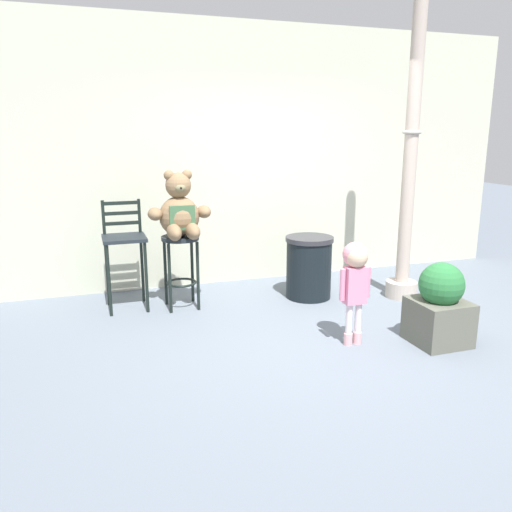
# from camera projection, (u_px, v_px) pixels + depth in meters

# --- Properties ---
(ground_plane) EXTENTS (24.00, 24.00, 0.00)m
(ground_plane) POSITION_uv_depth(u_px,v_px,m) (325.00, 339.00, 4.55)
(ground_plane) COLOR slate
(building_wall) EXTENTS (6.83, 0.30, 3.02)m
(building_wall) POSITION_uv_depth(u_px,v_px,m) (250.00, 156.00, 6.19)
(building_wall) COLOR beige
(building_wall) RESTS_ON ground_plane
(bar_stool_with_teddy) EXTENTS (0.38, 0.38, 0.76)m
(bar_stool_with_teddy) POSITION_uv_depth(u_px,v_px,m) (181.00, 257.00, 5.26)
(bar_stool_with_teddy) COLOR #1D2429
(bar_stool_with_teddy) RESTS_ON ground_plane
(teddy_bear) EXTENTS (0.63, 0.57, 0.67)m
(teddy_bear) POSITION_uv_depth(u_px,v_px,m) (180.00, 213.00, 5.12)
(teddy_bear) COLOR #816647
(teddy_bear) RESTS_ON bar_stool_with_teddy
(child_walking) EXTENTS (0.29, 0.23, 0.90)m
(child_walking) POSITION_uv_depth(u_px,v_px,m) (355.00, 271.00, 4.30)
(child_walking) COLOR #D9A1A6
(child_walking) RESTS_ON ground_plane
(trash_bin) EXTENTS (0.52, 0.52, 0.68)m
(trash_bin) POSITION_uv_depth(u_px,v_px,m) (309.00, 267.00, 5.63)
(trash_bin) COLOR black
(trash_bin) RESTS_ON ground_plane
(lamppost) EXTENTS (0.34, 0.34, 3.10)m
(lamppost) POSITION_uv_depth(u_px,v_px,m) (408.00, 185.00, 5.42)
(lamppost) COLOR #B7A99C
(lamppost) RESTS_ON ground_plane
(bar_chair_empty) EXTENTS (0.43, 0.43, 1.12)m
(bar_chair_empty) POSITION_uv_depth(u_px,v_px,m) (124.00, 244.00, 5.21)
(bar_chair_empty) COLOR #1D2429
(bar_chair_empty) RESTS_ON ground_plane
(planter_with_shrub) EXTENTS (0.45, 0.45, 0.72)m
(planter_with_shrub) POSITION_uv_depth(u_px,v_px,m) (440.00, 306.00, 4.40)
(planter_with_shrub) COLOR #595A4F
(planter_with_shrub) RESTS_ON ground_plane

